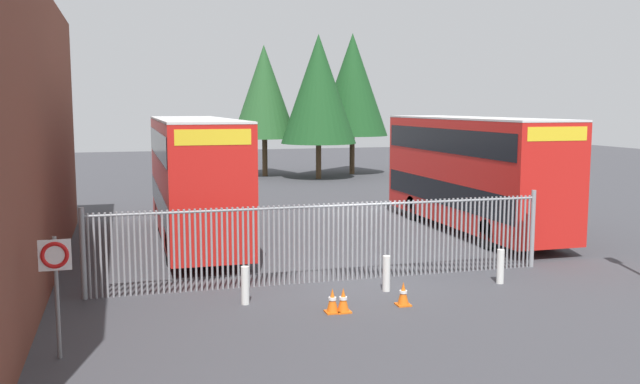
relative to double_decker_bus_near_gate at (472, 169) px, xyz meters
The scene contains 14 objects.
ground_plane 7.39m from the double_decker_bus_near_gate, 163.14° to the left, with size 100.00×100.00×0.00m, color #3D3D42.
palisade_fence 9.73m from the double_decker_bus_near_gate, 141.76° to the right, with size 13.02×0.14×2.35m.
double_decker_bus_near_gate is the anchor object (origin of this frame).
double_decker_bus_behind_fence_left 10.57m from the double_decker_bus_near_gate, behind, with size 2.54×10.81×4.42m.
bollard_near_left 12.82m from the double_decker_bus_near_gate, 143.53° to the right, with size 0.20×0.20×0.95m, color silver.
bollard_center_front 9.95m from the double_decker_bus_near_gate, 131.03° to the right, with size 0.20×0.20×0.95m, color silver.
bollard_near_right 8.33m from the double_decker_bus_near_gate, 112.48° to the right, with size 0.20×0.20×0.95m, color silver.
traffic_cone_by_gate 12.31m from the double_decker_bus_near_gate, 133.43° to the right, with size 0.34×0.34×0.59m.
traffic_cone_mid_forecourt 11.06m from the double_decker_bus_near_gate, 126.70° to the right, with size 0.34×0.34×0.59m.
traffic_cone_near_kerb 12.16m from the double_decker_bus_near_gate, 132.43° to the right, with size 0.34×0.34×0.59m.
speed_limit_sign_post 17.56m from the double_decker_bus_near_gate, 144.48° to the right, with size 0.60×0.14×2.40m.
tree_tall_back 20.57m from the double_decker_bus_near_gate, 91.17° to the left, with size 5.01×5.01×9.53m.
tree_short_side 23.46m from the double_decker_bus_near_gate, 98.73° to the left, with size 4.44×4.44×8.99m.
tree_mid_row 23.24m from the double_decker_bus_near_gate, 83.01° to the left, with size 5.02×5.02×9.92m.
Camera 1 is at (-6.29, -17.95, 4.87)m, focal length 38.69 mm.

